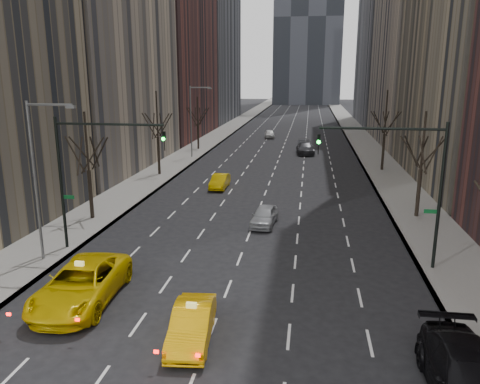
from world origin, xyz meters
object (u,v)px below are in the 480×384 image
at_px(taxi_sedan, 192,324).
at_px(parked_suv_black, 468,379).
at_px(taxi_suv, 81,284).
at_px(silver_sedan_ahead, 264,216).

xyz_separation_m(taxi_sedan, parked_suv_black, (9.82, -2.29, 0.15)).
height_order(taxi_suv, taxi_sedan, taxi_suv).
bearing_deg(taxi_suv, silver_sedan_ahead, 57.30).
bearing_deg(parked_suv_black, taxi_sedan, 167.05).
xyz_separation_m(taxi_suv, taxi_sedan, (5.95, -2.43, -0.20)).
bearing_deg(parked_suv_black, taxi_suv, 163.50).
bearing_deg(parked_suv_black, silver_sedan_ahead, 115.48).
bearing_deg(taxi_sedan, parked_suv_black, -18.39).
bearing_deg(silver_sedan_ahead, taxi_sedan, -90.39).
relative_size(taxi_suv, silver_sedan_ahead, 1.66).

